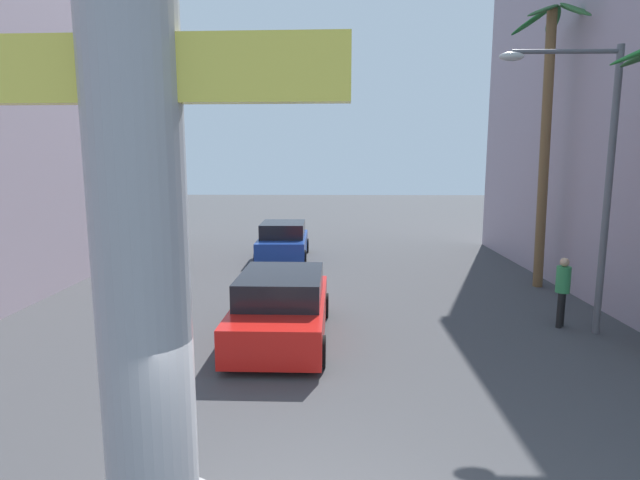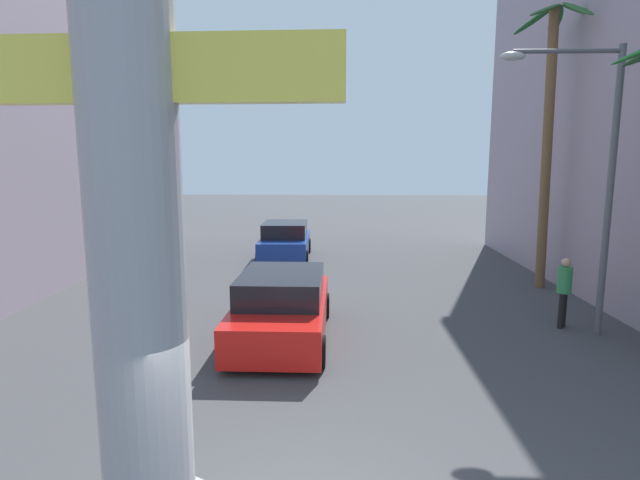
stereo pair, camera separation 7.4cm
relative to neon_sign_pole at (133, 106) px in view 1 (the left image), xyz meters
name	(u,v)px [view 1 (the left image)]	position (x,y,z in m)	size (l,w,h in m)	color
ground_plane	(324,298)	(1.44, 10.37, -4.57)	(93.91, 93.91, 0.00)	#424244
neon_sign_pole	(133,106)	(0.00, 0.00, 0.00)	(3.63, 1.35, 10.05)	#9E9EA3
street_lamp	(590,162)	(7.60, 7.42, -0.47)	(2.75, 0.28, 6.67)	#59595E
car_lead	(281,307)	(0.50, 6.91, -3.83)	(2.17, 4.67, 1.56)	black
car_far	(283,242)	(-0.41, 16.53, -3.83)	(2.13, 4.24, 1.56)	black
palm_tree_mid_right	(548,116)	(8.42, 11.89, 0.93)	(2.73, 2.81, 8.86)	brown
pedestrian_far_left	(173,244)	(-4.42, 14.37, -3.59)	(0.47, 0.47, 1.68)	#1E233F
pedestrian_mid_right	(563,287)	(7.41, 7.87, -3.54)	(0.48, 0.48, 1.76)	black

